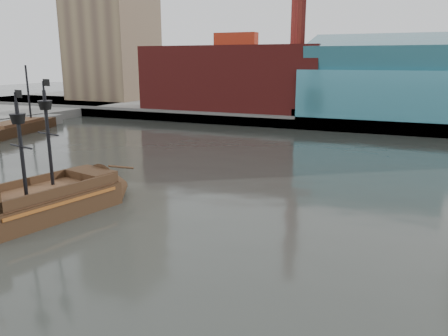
% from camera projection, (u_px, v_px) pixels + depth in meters
% --- Properties ---
extents(ground, '(400.00, 400.00, 0.00)m').
position_uv_depth(ground, '(156.00, 251.00, 32.51)').
color(ground, '#252823').
rests_on(ground, ground).
extents(promenade_far, '(220.00, 60.00, 2.00)m').
position_uv_depth(promenade_far, '(341.00, 110.00, 114.51)').
color(promenade_far, slate).
rests_on(promenade_far, ground).
extents(seawall, '(220.00, 1.00, 2.60)m').
position_uv_depth(seawall, '(319.00, 124.00, 88.07)').
color(seawall, '#4C4C49').
rests_on(seawall, ground).
extents(skyline, '(149.00, 45.00, 62.00)m').
position_uv_depth(skyline, '(366.00, 12.00, 100.24)').
color(skyline, brown).
rests_on(skyline, promenade_far).
extents(pirate_ship, '(9.05, 18.23, 13.10)m').
position_uv_depth(pirate_ship, '(40.00, 205.00, 39.13)').
color(pirate_ship, black).
rests_on(pirate_ship, ground).
extents(docked_vessel, '(10.12, 21.99, 14.60)m').
position_uv_depth(docked_vessel, '(16.00, 129.00, 84.03)').
color(docked_vessel, black).
rests_on(docked_vessel, ground).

